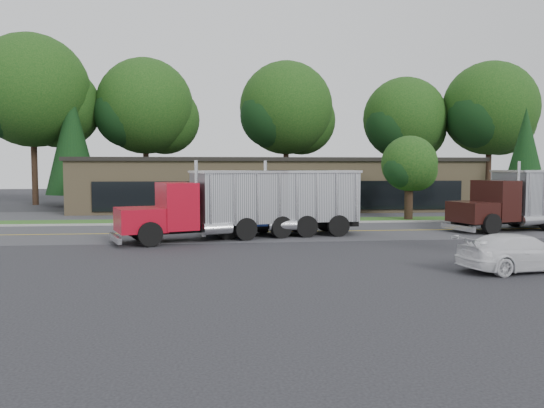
% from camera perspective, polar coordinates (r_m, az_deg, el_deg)
% --- Properties ---
extents(ground, '(140.00, 140.00, 0.00)m').
position_cam_1_polar(ground, '(20.15, 2.15, -6.17)').
color(ground, '#36363B').
rests_on(ground, ground).
extents(road, '(60.00, 8.00, 0.02)m').
position_cam_1_polar(road, '(28.99, -0.24, -3.04)').
color(road, '#4A4A4E').
rests_on(road, ground).
extents(center_line, '(60.00, 0.12, 0.01)m').
position_cam_1_polar(center_line, '(28.99, -0.24, -3.04)').
color(center_line, gold).
rests_on(center_line, ground).
extents(curb, '(60.00, 0.30, 0.12)m').
position_cam_1_polar(curb, '(33.15, -0.92, -2.16)').
color(curb, '#9E9E99').
rests_on(curb, ground).
extents(grass_verge, '(60.00, 3.40, 0.03)m').
position_cam_1_polar(grass_verge, '(34.93, -1.16, -1.84)').
color(grass_verge, '#2B4E1B').
rests_on(grass_verge, ground).
extents(far_parking, '(60.00, 7.00, 0.02)m').
position_cam_1_polar(far_parking, '(39.90, -1.71, -1.11)').
color(far_parking, '#4A4A4E').
rests_on(far_parking, ground).
extents(strip_mall, '(32.00, 12.00, 4.00)m').
position_cam_1_polar(strip_mall, '(45.91, 0.27, 2.06)').
color(strip_mall, '#8C7756').
rests_on(strip_mall, ground).
extents(tree_far_a, '(11.13, 10.47, 15.87)m').
position_cam_1_polar(tree_far_a, '(54.94, -24.16, 10.53)').
color(tree_far_a, '#382619').
rests_on(tree_far_a, ground).
extents(tree_far_b, '(9.98, 9.39, 14.23)m').
position_cam_1_polar(tree_far_b, '(54.53, -13.31, 9.71)').
color(tree_far_b, '#382619').
rests_on(tree_far_b, ground).
extents(tree_far_c, '(9.95, 9.36, 14.19)m').
position_cam_1_polar(tree_far_c, '(54.48, 1.67, 9.80)').
color(tree_far_c, '#382619').
rests_on(tree_far_c, ground).
extents(tree_far_d, '(8.85, 8.33, 12.63)m').
position_cam_1_polar(tree_far_d, '(56.19, 14.15, 8.48)').
color(tree_far_d, '#382619').
rests_on(tree_far_d, ground).
extents(tree_far_e, '(9.80, 9.22, 13.97)m').
position_cam_1_polar(tree_far_e, '(57.67, 22.46, 9.03)').
color(tree_far_e, '#382619').
rests_on(tree_far_e, ground).
extents(evergreen_left, '(4.73, 4.73, 10.74)m').
position_cam_1_polar(evergreen_left, '(51.46, -20.72, 6.36)').
color(evergreen_left, '#382619').
rests_on(evergreen_left, ground).
extents(evergreen_right, '(3.51, 3.51, 7.98)m').
position_cam_1_polar(evergreen_right, '(43.96, 25.56, 4.69)').
color(evergreen_right, '#382619').
rests_on(evergreen_right, ground).
extents(tree_verge, '(3.97, 3.74, 5.66)m').
position_cam_1_polar(tree_verge, '(36.96, 14.61, 3.94)').
color(tree_verge, '#382619').
rests_on(tree_verge, ground).
extents(dump_truck_red, '(9.42, 5.39, 3.36)m').
position_cam_1_polar(dump_truck_red, '(26.30, -5.21, 0.18)').
color(dump_truck_red, black).
rests_on(dump_truck_red, ground).
extents(dump_truck_blue, '(8.19, 3.29, 3.36)m').
position_cam_1_polar(dump_truck_blue, '(27.62, 1.95, 0.36)').
color(dump_truck_blue, black).
rests_on(dump_truck_blue, ground).
extents(dump_truck_maroon, '(8.48, 4.66, 3.36)m').
position_cam_1_polar(dump_truck_maroon, '(33.27, 25.45, 0.60)').
color(dump_truck_maroon, black).
rests_on(dump_truck_maroon, ground).
extents(rally_car, '(4.63, 2.55, 1.27)m').
position_cam_1_polar(rally_car, '(20.07, 25.05, -4.74)').
color(rally_car, white).
rests_on(rally_car, ground).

